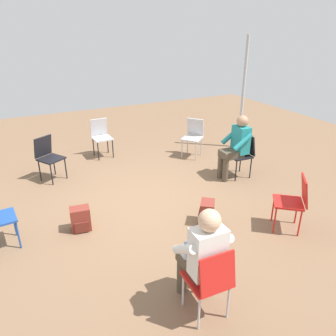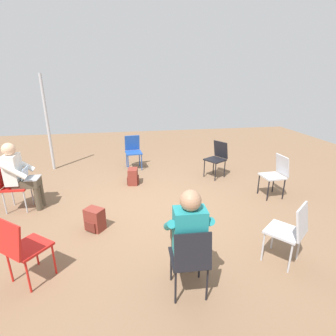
{
  "view_description": "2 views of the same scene",
  "coord_description": "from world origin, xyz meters",
  "px_view_note": "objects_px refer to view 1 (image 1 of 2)",
  "views": [
    {
      "loc": [
        1.82,
        4.48,
        2.79
      ],
      "look_at": [
        -0.37,
        0.06,
        0.61
      ],
      "focal_mm": 35.0,
      "sensor_mm": 36.0,
      "label": 1
    },
    {
      "loc": [
        -4.34,
        0.42,
        2.31
      ],
      "look_at": [
        0.04,
        -0.34,
        0.73
      ],
      "focal_mm": 28.0,
      "sensor_mm": 36.0,
      "label": 2
    }
  ],
  "objects_px": {
    "backpack_near_laptop_user": "(81,220)",
    "backpack_by_empty_chair": "(207,214)",
    "chair_northwest": "(294,199)",
    "person_with_laptop": "(202,253)",
    "chair_southeast": "(48,155)",
    "person_in_teal": "(236,144)",
    "chair_south": "(101,135)",
    "chair_southwest": "(193,135)",
    "chair_north": "(210,279)",
    "chair_west": "(243,152)"
  },
  "relations": [
    {
      "from": "person_in_teal",
      "to": "backpack_near_laptop_user",
      "type": "height_order",
      "value": "person_in_teal"
    },
    {
      "from": "chair_southeast",
      "to": "person_with_laptop",
      "type": "bearing_deg",
      "value": 72.49
    },
    {
      "from": "chair_north",
      "to": "chair_southeast",
      "type": "bearing_deg",
      "value": 104.35
    },
    {
      "from": "chair_west",
      "to": "chair_north",
      "type": "height_order",
      "value": "same"
    },
    {
      "from": "chair_northwest",
      "to": "backpack_by_empty_chair",
      "type": "xyz_separation_m",
      "value": [
        1.02,
        -0.68,
        -0.34
      ]
    },
    {
      "from": "chair_northwest",
      "to": "backpack_near_laptop_user",
      "type": "bearing_deg",
      "value": 102.68
    },
    {
      "from": "chair_south",
      "to": "backpack_near_laptop_user",
      "type": "height_order",
      "value": "chair_south"
    },
    {
      "from": "chair_west",
      "to": "chair_north",
      "type": "relative_size",
      "value": 1.0
    },
    {
      "from": "person_in_teal",
      "to": "chair_south",
      "type": "bearing_deg",
      "value": 43.73
    },
    {
      "from": "chair_southwest",
      "to": "chair_south",
      "type": "bearing_deg",
      "value": 24.78
    },
    {
      "from": "chair_northwest",
      "to": "person_with_laptop",
      "type": "xyz_separation_m",
      "value": [
        1.95,
        0.64,
        0.2
      ]
    },
    {
      "from": "chair_west",
      "to": "chair_southeast",
      "type": "distance_m",
      "value": 3.74
    },
    {
      "from": "chair_south",
      "to": "chair_southwest",
      "type": "bearing_deg",
      "value": 150.61
    },
    {
      "from": "backpack_near_laptop_user",
      "to": "backpack_by_empty_chair",
      "type": "height_order",
      "value": "same"
    },
    {
      "from": "chair_southwest",
      "to": "person_with_laptop",
      "type": "height_order",
      "value": "person_with_laptop"
    },
    {
      "from": "chair_west",
      "to": "chair_northwest",
      "type": "bearing_deg",
      "value": 166.7
    },
    {
      "from": "chair_southeast",
      "to": "chair_southwest",
      "type": "bearing_deg",
      "value": 145.98
    },
    {
      "from": "chair_south",
      "to": "chair_north",
      "type": "xyz_separation_m",
      "value": [
        0.3,
        4.92,
        0.0
      ]
    },
    {
      "from": "chair_southwest",
      "to": "person_in_teal",
      "type": "bearing_deg",
      "value": 147.3
    },
    {
      "from": "backpack_near_laptop_user",
      "to": "person_with_laptop",
      "type": "bearing_deg",
      "value": 112.41
    },
    {
      "from": "backpack_near_laptop_user",
      "to": "backpack_by_empty_chair",
      "type": "distance_m",
      "value": 1.88
    },
    {
      "from": "chair_south",
      "to": "chair_northwest",
      "type": "bearing_deg",
      "value": 109.05
    },
    {
      "from": "chair_south",
      "to": "backpack_by_empty_chair",
      "type": "relative_size",
      "value": 2.36
    },
    {
      "from": "chair_west",
      "to": "chair_north",
      "type": "distance_m",
      "value": 3.6
    },
    {
      "from": "chair_north",
      "to": "backpack_by_empty_chair",
      "type": "distance_m",
      "value": 1.79
    },
    {
      "from": "chair_west",
      "to": "chair_southwest",
      "type": "relative_size",
      "value": 1.0
    },
    {
      "from": "chair_southwest",
      "to": "chair_north",
      "type": "bearing_deg",
      "value": 112.94
    },
    {
      "from": "person_in_teal",
      "to": "backpack_near_laptop_user",
      "type": "bearing_deg",
      "value": 101.13
    },
    {
      "from": "backpack_near_laptop_user",
      "to": "chair_south",
      "type": "bearing_deg",
      "value": -111.96
    },
    {
      "from": "person_in_teal",
      "to": "chair_northwest",
      "type": "bearing_deg",
      "value": 171.7
    },
    {
      "from": "chair_west",
      "to": "backpack_by_empty_chair",
      "type": "bearing_deg",
      "value": 129.18
    },
    {
      "from": "chair_northwest",
      "to": "person_in_teal",
      "type": "relative_size",
      "value": 0.69
    },
    {
      "from": "person_with_laptop",
      "to": "backpack_by_empty_chair",
      "type": "distance_m",
      "value": 1.7
    },
    {
      "from": "chair_southeast",
      "to": "backpack_by_empty_chair",
      "type": "bearing_deg",
      "value": 94.23
    },
    {
      "from": "backpack_by_empty_chair",
      "to": "chair_northwest",
      "type": "bearing_deg",
      "value": 146.17
    },
    {
      "from": "chair_south",
      "to": "backpack_near_laptop_user",
      "type": "relative_size",
      "value": 2.36
    },
    {
      "from": "chair_southwest",
      "to": "backpack_near_laptop_user",
      "type": "height_order",
      "value": "chair_southwest"
    },
    {
      "from": "chair_southeast",
      "to": "chair_south",
      "type": "xyz_separation_m",
      "value": [
        -1.25,
        -0.76,
        0.0
      ]
    },
    {
      "from": "chair_southwest",
      "to": "chair_north",
      "type": "height_order",
      "value": "same"
    },
    {
      "from": "chair_south",
      "to": "person_with_laptop",
      "type": "bearing_deg",
      "value": 83.65
    },
    {
      "from": "chair_southeast",
      "to": "person_in_teal",
      "type": "distance_m",
      "value": 3.6
    },
    {
      "from": "chair_northwest",
      "to": "backpack_by_empty_chair",
      "type": "bearing_deg",
      "value": 94.96
    },
    {
      "from": "chair_west",
      "to": "chair_northwest",
      "type": "height_order",
      "value": "same"
    },
    {
      "from": "chair_northwest",
      "to": "chair_southeast",
      "type": "distance_m",
      "value": 4.43
    },
    {
      "from": "person_in_teal",
      "to": "backpack_by_empty_chair",
      "type": "xyz_separation_m",
      "value": [
        1.37,
        1.15,
        -0.54
      ]
    },
    {
      "from": "chair_west",
      "to": "chair_southwest",
      "type": "height_order",
      "value": "same"
    },
    {
      "from": "chair_west",
      "to": "backpack_by_empty_chair",
      "type": "xyz_separation_m",
      "value": [
        1.53,
        1.14,
        -0.34
      ]
    },
    {
      "from": "chair_southeast",
      "to": "chair_south",
      "type": "bearing_deg",
      "value": -179.46
    },
    {
      "from": "person_in_teal",
      "to": "chair_west",
      "type": "bearing_deg",
      "value": -90.0
    },
    {
      "from": "chair_north",
      "to": "person_with_laptop",
      "type": "bearing_deg",
      "value": 90.0
    }
  ]
}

